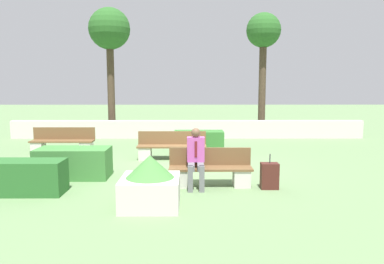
# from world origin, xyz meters

# --- Properties ---
(ground_plane) EXTENTS (60.00, 60.00, 0.00)m
(ground_plane) POSITION_xyz_m (0.00, 0.00, 0.00)
(ground_plane) COLOR #607F51
(perimeter_wall) EXTENTS (14.53, 0.30, 0.73)m
(perimeter_wall) POSITION_xyz_m (0.00, 5.44, 0.37)
(perimeter_wall) COLOR beige
(perimeter_wall) RESTS_ON ground_plane
(bench_front) EXTENTS (1.84, 0.48, 0.82)m
(bench_front) POSITION_xyz_m (0.56, -1.85, 0.31)
(bench_front) COLOR brown
(bench_front) RESTS_ON ground_plane
(bench_left_side) EXTENTS (2.03, 0.49, 0.82)m
(bench_left_side) POSITION_xyz_m (-4.04, 2.10, 0.32)
(bench_left_side) COLOR brown
(bench_left_side) RESTS_ON ground_plane
(bench_right_side) EXTENTS (2.05, 0.48, 0.82)m
(bench_right_side) POSITION_xyz_m (-0.43, 1.07, 0.32)
(bench_right_side) COLOR brown
(bench_right_side) RESTS_ON ground_plane
(person_seated_man) EXTENTS (0.38, 0.64, 1.30)m
(person_seated_man) POSITION_xyz_m (0.24, -1.99, 0.71)
(person_seated_man) COLOR slate
(person_seated_man) RESTS_ON ground_plane
(hedge_block_near_left) EXTENTS (1.65, 0.66, 0.70)m
(hedge_block_near_left) POSITION_xyz_m (-3.31, -2.44, 0.35)
(hedge_block_near_left) COLOR #286028
(hedge_block_near_left) RESTS_ON ground_plane
(hedge_block_near_right) EXTENTS (1.64, 0.74, 0.69)m
(hedge_block_near_right) POSITION_xyz_m (0.41, 2.40, 0.34)
(hedge_block_near_right) COLOR #33702D
(hedge_block_near_right) RESTS_ON ground_plane
(hedge_block_mid_left) EXTENTS (1.72, 0.84, 0.72)m
(hedge_block_mid_left) POSITION_xyz_m (-2.70, -1.10, 0.36)
(hedge_block_mid_left) COLOR #3D7A38
(hedge_block_mid_left) RESTS_ON ground_plane
(planter_corner_left) EXTENTS (1.07, 1.07, 0.96)m
(planter_corner_left) POSITION_xyz_m (-0.62, -3.26, 0.44)
(planter_corner_left) COLOR beige
(planter_corner_left) RESTS_ON ground_plane
(suitcase) EXTENTS (0.37, 0.25, 0.76)m
(suitcase) POSITION_xyz_m (1.83, -2.10, 0.28)
(suitcase) COLOR #471E19
(suitcase) RESTS_ON ground_plane
(tree_leftmost) EXTENTS (1.76, 1.76, 5.45)m
(tree_leftmost) POSITION_xyz_m (-3.31, 6.37, 4.40)
(tree_leftmost) COLOR #473828
(tree_leftmost) RESTS_ON ground_plane
(tree_center_left) EXTENTS (1.52, 1.52, 5.35)m
(tree_center_left) POSITION_xyz_m (3.37, 6.96, 4.33)
(tree_center_left) COLOR #473828
(tree_center_left) RESTS_ON ground_plane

